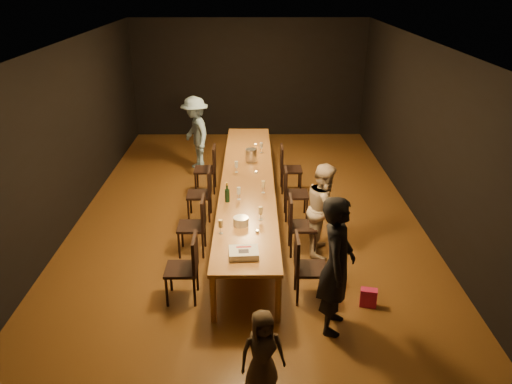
{
  "coord_description": "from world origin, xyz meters",
  "views": [
    {
      "loc": [
        0.09,
        -7.97,
        4.02
      ],
      "look_at": [
        0.14,
        -1.14,
        1.0
      ],
      "focal_mm": 35.0,
      "sensor_mm": 36.0,
      "label": 1
    }
  ],
  "objects_px": {
    "chair_left_2": "(199,194)",
    "champagne_bottle": "(227,192)",
    "woman_birthday": "(337,265)",
    "chair_right_2": "(296,194)",
    "birthday_cake": "(244,253)",
    "chair_left_3": "(205,169)",
    "woman_tan": "(324,209)",
    "chair_right_0": "(311,268)",
    "chair_right_1": "(302,225)",
    "table": "(248,181)",
    "man_blue": "(196,133)",
    "ice_bucket": "(251,155)",
    "child": "(262,352)",
    "plate_stack": "(241,221)",
    "chair_left_0": "(181,268)",
    "chair_right_3": "(291,169)",
    "chair_left_1": "(191,226)"
  },
  "relations": [
    {
      "from": "chair_left_2",
      "to": "ice_bucket",
      "type": "height_order",
      "value": "ice_bucket"
    },
    {
      "from": "chair_right_0",
      "to": "chair_right_3",
      "type": "relative_size",
      "value": 1.0
    },
    {
      "from": "birthday_cake",
      "to": "woman_tan",
      "type": "bearing_deg",
      "value": 45.81
    },
    {
      "from": "chair_right_0",
      "to": "plate_stack",
      "type": "bearing_deg",
      "value": -125.88
    },
    {
      "from": "birthday_cake",
      "to": "chair_left_3",
      "type": "bearing_deg",
      "value": 98.89
    },
    {
      "from": "table",
      "to": "chair_right_0",
      "type": "xyz_separation_m",
      "value": [
        0.85,
        -2.4,
        -0.24
      ]
    },
    {
      "from": "table",
      "to": "man_blue",
      "type": "distance_m",
      "value": 2.71
    },
    {
      "from": "table",
      "to": "plate_stack",
      "type": "bearing_deg",
      "value": -92.57
    },
    {
      "from": "woman_birthday",
      "to": "chair_right_2",
      "type": "bearing_deg",
      "value": 17.82
    },
    {
      "from": "man_blue",
      "to": "ice_bucket",
      "type": "distance_m",
      "value": 1.99
    },
    {
      "from": "ice_bucket",
      "to": "table",
      "type": "bearing_deg",
      "value": -93.93
    },
    {
      "from": "ice_bucket",
      "to": "chair_right_2",
      "type": "bearing_deg",
      "value": -47.99
    },
    {
      "from": "champagne_bottle",
      "to": "ice_bucket",
      "type": "distance_m",
      "value": 1.85
    },
    {
      "from": "chair_left_2",
      "to": "woman_birthday",
      "type": "height_order",
      "value": "woman_birthday"
    },
    {
      "from": "woman_tan",
      "to": "plate_stack",
      "type": "xyz_separation_m",
      "value": [
        -1.26,
        -0.57,
        0.09
      ]
    },
    {
      "from": "table",
      "to": "chair_right_2",
      "type": "relative_size",
      "value": 6.45
    },
    {
      "from": "chair_right_2",
      "to": "chair_right_3",
      "type": "relative_size",
      "value": 1.0
    },
    {
      "from": "chair_right_0",
      "to": "ice_bucket",
      "type": "xyz_separation_m",
      "value": [
        -0.79,
        3.28,
        0.4
      ]
    },
    {
      "from": "chair_left_2",
      "to": "chair_right_2",
      "type": "bearing_deg",
      "value": -90.0
    },
    {
      "from": "chair_right_1",
      "to": "champagne_bottle",
      "type": "height_order",
      "value": "champagne_bottle"
    },
    {
      "from": "chair_right_0",
      "to": "chair_right_1",
      "type": "xyz_separation_m",
      "value": [
        0.0,
        1.2,
        0.0
      ]
    },
    {
      "from": "chair_left_2",
      "to": "table",
      "type": "bearing_deg",
      "value": -90.0
    },
    {
      "from": "man_blue",
      "to": "child",
      "type": "distance_m",
      "value": 6.59
    },
    {
      "from": "chair_right_2",
      "to": "birthday_cake",
      "type": "bearing_deg",
      "value": -18.87
    },
    {
      "from": "chair_left_2",
      "to": "champagne_bottle",
      "type": "distance_m",
      "value": 1.17
    },
    {
      "from": "chair_right_2",
      "to": "champagne_bottle",
      "type": "relative_size",
      "value": 2.92
    },
    {
      "from": "table",
      "to": "chair_right_0",
      "type": "distance_m",
      "value": 2.56
    },
    {
      "from": "woman_tan",
      "to": "chair_right_0",
      "type": "bearing_deg",
      "value": 174.13
    },
    {
      "from": "birthday_cake",
      "to": "plate_stack",
      "type": "distance_m",
      "value": 0.83
    },
    {
      "from": "chair_right_1",
      "to": "chair_left_3",
      "type": "xyz_separation_m",
      "value": [
        -1.7,
        2.4,
        0.0
      ]
    },
    {
      "from": "birthday_cake",
      "to": "chair_left_2",
      "type": "bearing_deg",
      "value": 104.37
    },
    {
      "from": "chair_right_0",
      "to": "chair_left_0",
      "type": "bearing_deg",
      "value": -90.0
    },
    {
      "from": "table",
      "to": "chair_right_1",
      "type": "xyz_separation_m",
      "value": [
        0.85,
        -1.2,
        -0.24
      ]
    },
    {
      "from": "man_blue",
      "to": "chair_right_2",
      "type": "bearing_deg",
      "value": 15.37
    },
    {
      "from": "woman_birthday",
      "to": "woman_tan",
      "type": "xyz_separation_m",
      "value": [
        0.11,
        1.83,
        -0.15
      ]
    },
    {
      "from": "birthday_cake",
      "to": "chair_right_0",
      "type": "bearing_deg",
      "value": 6.96
    },
    {
      "from": "chair_left_1",
      "to": "plate_stack",
      "type": "bearing_deg",
      "value": -124.4
    },
    {
      "from": "woman_birthday",
      "to": "champagne_bottle",
      "type": "distance_m",
      "value": 2.47
    },
    {
      "from": "chair_left_2",
      "to": "child",
      "type": "relative_size",
      "value": 0.97
    },
    {
      "from": "birthday_cake",
      "to": "man_blue",
      "type": "bearing_deg",
      "value": 99.18
    },
    {
      "from": "chair_left_3",
      "to": "child",
      "type": "bearing_deg",
      "value": -168.74
    },
    {
      "from": "chair_right_0",
      "to": "birthday_cake",
      "type": "bearing_deg",
      "value": -79.57
    },
    {
      "from": "table",
      "to": "chair_left_2",
      "type": "distance_m",
      "value": 0.88
    },
    {
      "from": "child",
      "to": "plate_stack",
      "type": "xyz_separation_m",
      "value": [
        -0.26,
        2.27,
        0.33
      ]
    },
    {
      "from": "woman_tan",
      "to": "chair_left_0",
      "type": "bearing_deg",
      "value": 130.39
    },
    {
      "from": "child",
      "to": "ice_bucket",
      "type": "bearing_deg",
      "value": 78.33
    },
    {
      "from": "chair_left_0",
      "to": "ice_bucket",
      "type": "relative_size",
      "value": 3.95
    },
    {
      "from": "chair_left_3",
      "to": "table",
      "type": "bearing_deg",
      "value": -144.69
    },
    {
      "from": "chair_left_3",
      "to": "ice_bucket",
      "type": "distance_m",
      "value": 1.05
    },
    {
      "from": "chair_left_2",
      "to": "woman_tan",
      "type": "bearing_deg",
      "value": -119.8
    }
  ]
}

